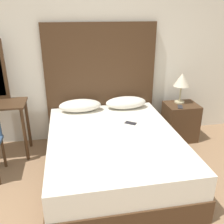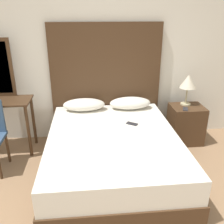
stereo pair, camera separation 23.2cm
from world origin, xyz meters
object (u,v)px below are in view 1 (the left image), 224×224
Objects in this scene: bed at (113,154)px; table_lamp at (182,81)px; phone_on_nightstand at (180,107)px; phone_on_bed at (131,123)px; nightstand at (180,122)px.

table_lamp is (1.21, 0.79, 0.67)m from bed.
table_lamp is at bearing 69.00° from phone_on_nightstand.
phone_on_bed is at bearing -158.17° from phone_on_nightstand.
phone_on_nightstand reaches higher than phone_on_bed.
nightstand is at bearing -85.56° from table_lamp.
nightstand is 3.59× the size of phone_on_nightstand.
bed is at bearing -152.05° from phone_on_nightstand.
table_lamp reaches higher than nightstand.
nightstand is (1.21, 0.71, 0.02)m from bed.
phone_on_nightstand is at bearing -111.00° from table_lamp.
phone_on_bed is at bearing -154.45° from nightstand.
phone_on_bed is 0.35× the size of table_lamp.
phone_on_nightstand is at bearing 27.95° from bed.
bed is 0.48m from phone_on_bed.
phone_on_bed is at bearing -150.29° from table_lamp.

